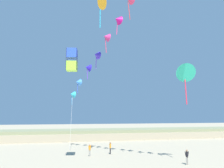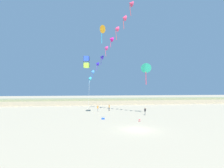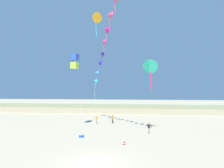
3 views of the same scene
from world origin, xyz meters
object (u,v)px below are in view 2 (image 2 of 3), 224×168
(person_near_left, at_px, (109,107))
(beach_ball, at_px, (140,120))
(person_mid_center, at_px, (98,108))
(large_kite_low_lead, at_px, (87,62))
(large_kite_high_solo, at_px, (102,29))
(person_near_right, at_px, (145,111))
(large_kite_mid_trail, at_px, (146,68))
(beach_cooler, at_px, (103,118))

(person_near_left, distance_m, beach_ball, 15.21)
(person_mid_center, bearing_deg, large_kite_low_lead, -119.13)
(beach_ball, bearing_deg, person_mid_center, 114.11)
(large_kite_high_solo, bearing_deg, large_kite_low_lead, -156.75)
(person_near_left, xyz_separation_m, large_kite_low_lead, (-5.69, -6.03, 10.34))
(person_near_right, height_order, large_kite_high_solo, large_kite_high_solo)
(person_near_right, bearing_deg, beach_ball, -116.84)
(person_mid_center, height_order, large_kite_mid_trail, large_kite_mid_trail)
(person_near_left, relative_size, beach_cooler, 2.77)
(person_near_left, height_order, beach_ball, person_near_left)
(person_near_right, bearing_deg, large_kite_high_solo, 155.96)
(beach_cooler, bearing_deg, beach_ball, -25.28)
(large_kite_low_lead, relative_size, large_kite_mid_trail, 0.51)
(person_near_right, height_order, beach_ball, person_near_right)
(person_near_right, relative_size, large_kite_mid_trail, 0.33)
(large_kite_low_lead, bearing_deg, beach_cooler, -63.71)
(person_mid_center, height_order, large_kite_high_solo, large_kite_high_solo)
(person_near_right, bearing_deg, large_kite_low_lead, 168.56)
(person_mid_center, relative_size, large_kite_mid_trail, 0.32)
(large_kite_low_lead, height_order, large_kite_mid_trail, large_kite_low_lead)
(person_mid_center, xyz_separation_m, beach_ball, (6.16, -13.76, -0.72))
(large_kite_mid_trail, bearing_deg, beach_cooler, -158.14)
(beach_cooler, bearing_deg, person_near_left, 77.23)
(person_near_left, distance_m, large_kite_low_lead, 13.25)
(beach_ball, bearing_deg, large_kite_high_solo, 118.38)
(large_kite_mid_trail, bearing_deg, large_kite_low_lead, 170.06)
(person_near_right, bearing_deg, person_near_left, 127.19)
(large_kite_low_lead, bearing_deg, person_mid_center, 60.87)
(large_kite_high_solo, relative_size, beach_ball, 11.59)
(beach_ball, bearing_deg, large_kite_mid_trail, 61.85)
(large_kite_mid_trail, height_order, beach_ball, large_kite_mid_trail)
(large_kite_mid_trail, relative_size, beach_cooler, 8.33)
(large_kite_low_lead, distance_m, beach_ball, 16.73)
(person_near_left, xyz_separation_m, beach_cooler, (-2.73, -12.03, -0.71))
(person_near_right, bearing_deg, person_mid_center, 141.68)
(large_kite_mid_trail, bearing_deg, person_near_right, -140.51)
(person_near_left, relative_size, beach_ball, 4.42)
(person_mid_center, bearing_deg, large_kite_mid_trail, -36.34)
(person_near_right, height_order, large_kite_low_lead, large_kite_low_lead)
(person_near_left, height_order, person_mid_center, person_near_left)
(beach_cooler, bearing_deg, large_kite_high_solo, 86.82)
(person_near_right, relative_size, large_kite_low_lead, 0.65)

